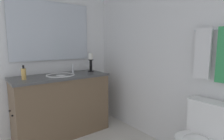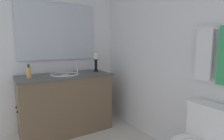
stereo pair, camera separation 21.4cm
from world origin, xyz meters
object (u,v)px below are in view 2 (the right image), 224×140
(sink_basin, at_px, (65,77))
(soap_bottle, at_px, (29,72))
(vanity_cabinet, at_px, (66,103))
(towel_near_vanity, at_px, (204,54))
(mirror, at_px, (58,32))
(candle_holder_tall, at_px, (96,62))

(sink_basin, distance_m, soap_bottle, 0.50)
(vanity_cabinet, relative_size, sink_basin, 3.27)
(vanity_cabinet, relative_size, towel_near_vanity, 2.55)
(sink_basin, bearing_deg, mirror, -179.80)
(vanity_cabinet, xyz_separation_m, soap_bottle, (0.03, -0.48, 0.51))
(candle_holder_tall, distance_m, towel_near_vanity, 1.66)
(mirror, relative_size, candle_holder_tall, 4.01)
(candle_holder_tall, distance_m, soap_bottle, 1.03)
(vanity_cabinet, height_order, candle_holder_tall, candle_holder_tall)
(mirror, xyz_separation_m, towel_near_vanity, (1.82, 0.91, -0.29))
(sink_basin, xyz_separation_m, towel_near_vanity, (1.54, 0.91, 0.38))
(soap_bottle, relative_size, towel_near_vanity, 0.35)
(mirror, distance_m, towel_near_vanity, 2.06)
(vanity_cabinet, distance_m, candle_holder_tall, 0.80)
(mirror, height_order, candle_holder_tall, mirror)
(vanity_cabinet, bearing_deg, towel_near_vanity, 30.50)
(sink_basin, distance_m, mirror, 0.73)
(candle_holder_tall, bearing_deg, mirror, -111.66)
(sink_basin, relative_size, candle_holder_tall, 1.36)
(vanity_cabinet, relative_size, candle_holder_tall, 4.46)
(sink_basin, xyz_separation_m, candle_holder_tall, (-0.07, 0.54, 0.20))
(mirror, bearing_deg, towel_near_vanity, 26.49)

